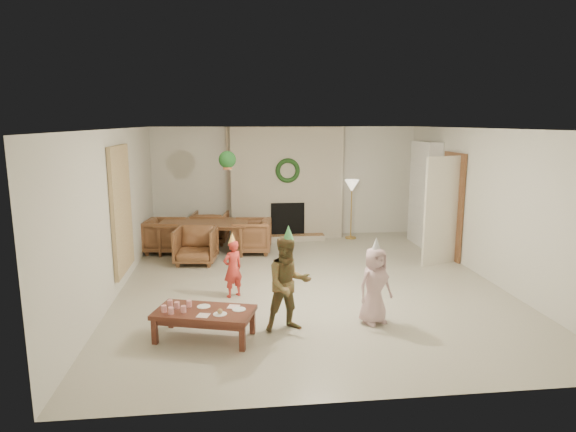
{
  "coord_description": "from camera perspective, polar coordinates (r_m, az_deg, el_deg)",
  "views": [
    {
      "loc": [
        -1.22,
        -7.63,
        2.61
      ],
      "look_at": [
        -0.3,
        0.4,
        1.05
      ],
      "focal_mm": 30.61,
      "sensor_mm": 36.0,
      "label": 1
    }
  ],
  "objects": [
    {
      "name": "floor",
      "position": [
        8.16,
        2.44,
        -7.75
      ],
      "size": [
        7.0,
        7.0,
        0.0
      ],
      "primitive_type": "plane",
      "color": "#B7B29E",
      "rests_on": "ground"
    },
    {
      "name": "ceiling",
      "position": [
        7.73,
        2.59,
        10.1
      ],
      "size": [
        7.0,
        7.0,
        0.0
      ],
      "primitive_type": "plane",
      "rotation": [
        3.14,
        0.0,
        0.0
      ],
      "color": "white",
      "rests_on": "wall_back"
    },
    {
      "name": "wall_back",
      "position": [
        11.28,
        -0.28,
        3.99
      ],
      "size": [
        7.0,
        0.0,
        7.0
      ],
      "primitive_type": "plane",
      "rotation": [
        1.57,
        0.0,
        0.0
      ],
      "color": "silver",
      "rests_on": "floor"
    },
    {
      "name": "wall_front",
      "position": [
        4.52,
        9.52,
        -6.74
      ],
      "size": [
        7.0,
        0.0,
        7.0
      ],
      "primitive_type": "plane",
      "rotation": [
        -1.57,
        0.0,
        0.0
      ],
      "color": "silver",
      "rests_on": "floor"
    },
    {
      "name": "wall_left",
      "position": [
        7.95,
        -19.37,
        0.45
      ],
      "size": [
        0.0,
        7.0,
        7.0
      ],
      "primitive_type": "plane",
      "rotation": [
        1.57,
        0.0,
        1.57
      ],
      "color": "silver",
      "rests_on": "floor"
    },
    {
      "name": "wall_right",
      "position": [
        8.82,
        22.13,
        1.25
      ],
      "size": [
        0.0,
        7.0,
        7.0
      ],
      "primitive_type": "plane",
      "rotation": [
        1.57,
        0.0,
        -1.57
      ],
      "color": "silver",
      "rests_on": "floor"
    },
    {
      "name": "fireplace_mass",
      "position": [
        11.08,
        -0.16,
        3.87
      ],
      "size": [
        2.5,
        0.4,
        2.5
      ],
      "primitive_type": "cube",
      "color": "#591717",
      "rests_on": "floor"
    },
    {
      "name": "fireplace_hearth",
      "position": [
        10.95,
        0.04,
        -2.55
      ],
      "size": [
        1.6,
        0.3,
        0.12
      ],
      "primitive_type": "cube",
      "color": "brown",
      "rests_on": "floor"
    },
    {
      "name": "fireplace_firebox",
      "position": [
        11.03,
        -0.06,
        -0.37
      ],
      "size": [
        0.75,
        0.12,
        0.75
      ],
      "primitive_type": "cube",
      "color": "black",
      "rests_on": "floor"
    },
    {
      "name": "fireplace_wreath",
      "position": [
        10.82,
        -0.03,
        5.3
      ],
      "size": [
        0.54,
        0.1,
        0.54
      ],
      "primitive_type": "torus",
      "rotation": [
        1.57,
        0.0,
        0.0
      ],
      "color": "#173B16",
      "rests_on": "fireplace_mass"
    },
    {
      "name": "floor_lamp_base",
      "position": [
        11.26,
        7.28,
        -2.5
      ],
      "size": [
        0.25,
        0.25,
        0.03
      ],
      "primitive_type": "cylinder",
      "color": "gold",
      "rests_on": "floor"
    },
    {
      "name": "floor_lamp_post",
      "position": [
        11.14,
        7.35,
        0.55
      ],
      "size": [
        0.03,
        0.03,
        1.2
      ],
      "primitive_type": "cylinder",
      "color": "gold",
      "rests_on": "floor"
    },
    {
      "name": "floor_lamp_shade",
      "position": [
        11.05,
        7.43,
        3.5
      ],
      "size": [
        0.32,
        0.32,
        0.27
      ],
      "primitive_type": "cone",
      "rotation": [
        3.14,
        0.0,
        0.0
      ],
      "color": "beige",
      "rests_on": "floor_lamp_post"
    },
    {
      "name": "bookshelf_carcass",
      "position": [
        10.83,
        15.56,
        2.51
      ],
      "size": [
        0.3,
        1.0,
        2.2
      ],
      "primitive_type": "cube",
      "color": "white",
      "rests_on": "floor"
    },
    {
      "name": "bookshelf_shelf_a",
      "position": [
        10.94,
        15.29,
        -0.86
      ],
      "size": [
        0.3,
        0.92,
        0.03
      ],
      "primitive_type": "cube",
      "color": "white",
      "rests_on": "bookshelf_carcass"
    },
    {
      "name": "bookshelf_shelf_b",
      "position": [
        10.86,
        15.4,
        1.2
      ],
      "size": [
        0.3,
        0.92,
        0.03
      ],
      "primitive_type": "cube",
      "color": "white",
      "rests_on": "bookshelf_carcass"
    },
    {
      "name": "bookshelf_shelf_c",
      "position": [
        10.81,
        15.5,
        3.29
      ],
      "size": [
        0.3,
        0.92,
        0.03
      ],
      "primitive_type": "cube",
      "color": "white",
      "rests_on": "bookshelf_carcass"
    },
    {
      "name": "bookshelf_shelf_d",
      "position": [
        10.76,
        15.61,
        5.4
      ],
      "size": [
        0.3,
        0.92,
        0.03
      ],
      "primitive_type": "cube",
      "color": "white",
      "rests_on": "bookshelf_carcass"
    },
    {
      "name": "books_row_lower",
      "position": [
        10.77,
        15.52,
        -0.3
      ],
      "size": [
        0.2,
        0.4,
        0.24
      ],
      "primitive_type": "cube",
      "color": "#B74721",
      "rests_on": "bookshelf_shelf_a"
    },
    {
      "name": "books_row_mid",
      "position": [
        10.88,
        15.24,
        1.97
      ],
      "size": [
        0.2,
        0.44,
        0.24
      ],
      "primitive_type": "cube",
      "color": "navy",
      "rests_on": "bookshelf_shelf_b"
    },
    {
      "name": "books_row_upper",
      "position": [
        10.69,
        15.64,
        3.91
      ],
      "size": [
        0.2,
        0.36,
        0.22
      ],
      "primitive_type": "cube",
      "color": "#A48123",
      "rests_on": "bookshelf_shelf_c"
    },
    {
      "name": "door_frame",
      "position": [
        9.9,
        18.55,
        1.11
      ],
      "size": [
        0.05,
        0.86,
        2.04
      ],
      "primitive_type": "cube",
      "color": "brown",
      "rests_on": "floor"
    },
    {
      "name": "door_leaf",
      "position": [
        9.4,
        17.41,
        0.56
      ],
      "size": [
        0.77,
        0.32,
        2.0
      ],
      "primitive_type": "cube",
      "rotation": [
        0.0,
        0.0,
        -1.22
      ],
      "color": "beige",
      "rests_on": "floor"
    },
    {
      "name": "curtain_panel",
      "position": [
        8.14,
        -18.79,
        0.72
      ],
      "size": [
        0.06,
        1.2,
        2.0
      ],
      "primitive_type": "cube",
      "color": "#C7BA8D",
      "rests_on": "wall_left"
    },
    {
      "name": "dining_table",
      "position": [
        10.05,
        -9.76,
        -2.46
      ],
      "size": [
        1.88,
        1.21,
        0.62
      ],
      "primitive_type": "imported",
      "rotation": [
        0.0,
        0.0,
        -0.13
      ],
      "color": "brown",
      "rests_on": "floor"
    },
    {
      "name": "dining_chair_near",
      "position": [
        9.3,
        -10.64,
        -3.37
      ],
      "size": [
        0.83,
        0.84,
        0.69
      ],
      "primitive_type": "imported",
      "rotation": [
        0.0,
        0.0,
        -0.13
      ],
      "color": "brown",
      "rests_on": "floor"
    },
    {
      "name": "dining_chair_far",
      "position": [
        10.79,
        -9.02,
        -1.34
      ],
      "size": [
        0.83,
        0.84,
        0.69
      ],
      "primitive_type": "imported",
      "rotation": [
        0.0,
        0.0,
        3.01
      ],
      "color": "brown",
      "rests_on": "floor"
    },
    {
      "name": "dining_chair_left",
      "position": [
        10.21,
        -14.07,
        -2.23
      ],
      "size": [
        0.84,
        0.83,
        0.69
      ],
      "primitive_type": "imported",
      "rotation": [
        0.0,
        0.0,
        1.44
      ],
      "color": "brown",
      "rests_on": "floor"
    },
    {
      "name": "dining_chair_right",
      "position": [
        9.91,
        -4.23,
        -2.33
      ],
      "size": [
        0.84,
        0.83,
        0.69
      ],
      "primitive_type": "imported",
      "rotation": [
        0.0,
        0.0,
        -1.7
      ],
      "color": "brown",
      "rests_on": "floor"
    },
    {
      "name": "hanging_plant_cord",
      "position": [
        9.14,
        -7.1,
        7.96
      ],
      "size": [
        0.01,
        0.01,
        0.7
      ],
      "primitive_type": "cylinder",
      "color": "tan",
      "rests_on": "ceiling"
    },
    {
      "name": "hanging_plant_pot",
      "position": [
        9.17,
        -7.04,
        5.77
      ],
      "size": [
        0.16,
        0.16,
        0.12
      ],
      "primitive_type": "cylinder",
      "color": "#A75935",
      "rests_on": "hanging_plant_cord"
    },
    {
      "name": "hanging_plant_foliage",
      "position": [
        9.16,
        -7.06,
        6.52
      ],
      "size": [
        0.32,
        0.32,
        0.32
      ],
      "primitive_type": "sphere",
      "color": "#194D1E",
      "rests_on": "hanging_plant_pot"
    },
    {
      "name": "coffee_table_top",
      "position": [
        6.14,
        -9.7,
        -10.97
      ],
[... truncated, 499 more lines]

